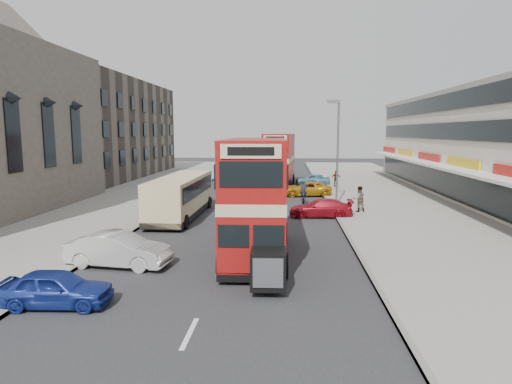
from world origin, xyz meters
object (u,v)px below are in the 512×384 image
at_px(coach, 181,195).
at_px(car_right_b, 305,189).
at_px(car_right_a, 321,208).
at_px(pedestrian_near, 359,199).
at_px(bus_main, 256,198).
at_px(car_left_front, 119,250).
at_px(bus_second, 279,160).
at_px(cyclist, 304,197).
at_px(car_right_c, 313,179).
at_px(street_lamp, 337,144).
at_px(car_left_near, 56,288).
at_px(pedestrian_far, 336,179).

distance_m(coach, car_right_b, 13.61).
height_order(car_right_a, pedestrian_near, pedestrian_near).
bearing_deg(bus_main, pedestrian_near, -121.85).
height_order(bus_main, car_left_front, bus_main).
relative_size(bus_second, cyclist, 5.09).
bearing_deg(car_right_a, car_right_c, 178.26).
bearing_deg(street_lamp, car_right_c, 94.27).
height_order(car_left_near, car_right_b, car_right_b).
height_order(bus_second, car_right_a, bus_second).
distance_m(car_right_b, car_right_c, 8.07).
xyz_separation_m(bus_main, car_right_a, (3.70, 9.70, -2.15)).
height_order(street_lamp, car_right_a, street_lamp).
bearing_deg(car_right_b, coach, -47.53).
bearing_deg(car_right_a, pedestrian_near, 117.08).
height_order(car_right_c, cyclist, cyclist).
xyz_separation_m(street_lamp, car_right_b, (-2.12, 5.35, -4.14)).
bearing_deg(car_right_c, car_left_front, -20.92).
relative_size(bus_main, bus_second, 0.97).
distance_m(street_lamp, bus_main, 15.15).
xyz_separation_m(bus_second, coach, (-6.33, -17.03, -1.30)).
bearing_deg(car_left_front, bus_main, -64.49).
bearing_deg(car_left_near, street_lamp, -32.11).
bearing_deg(car_left_near, cyclist, -26.20).
height_order(car_left_near, car_left_front, car_left_front).
height_order(car_left_near, pedestrian_far, pedestrian_far).
height_order(bus_main, car_right_b, bus_main).
xyz_separation_m(bus_main, coach, (-5.73, 9.09, -1.25)).
bearing_deg(pedestrian_near, car_right_c, -95.20).
bearing_deg(coach, car_right_b, 50.27).
height_order(car_right_a, cyclist, cyclist).
height_order(coach, car_left_near, coach).
bearing_deg(pedestrian_near, car_left_near, 40.67).
relative_size(street_lamp, bus_second, 0.82).
xyz_separation_m(pedestrian_far, cyclist, (-3.68, -10.74, -0.34)).
bearing_deg(car_left_near, car_right_a, -34.73).
height_order(coach, car_left_front, coach).
xyz_separation_m(coach, car_right_a, (9.43, 0.61, -0.90)).
bearing_deg(cyclist, pedestrian_near, -38.58).
bearing_deg(car_left_front, car_right_a, -32.00).
bearing_deg(pedestrian_far, car_left_front, -108.44).
relative_size(coach, car_right_a, 2.29).
xyz_separation_m(coach, car_right_c, (9.90, 18.35, -0.88)).
height_order(car_right_b, pedestrian_far, pedestrian_far).
bearing_deg(car_right_b, street_lamp, 14.31).
distance_m(car_left_front, pedestrian_near, 17.90).
height_order(bus_main, bus_second, bus_second).
xyz_separation_m(car_left_near, car_right_a, (9.89, 15.97, -0.01)).
bearing_deg(pedestrian_far, coach, -121.19).
bearing_deg(coach, car_right_c, 62.21).
relative_size(pedestrian_near, cyclist, 0.94).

